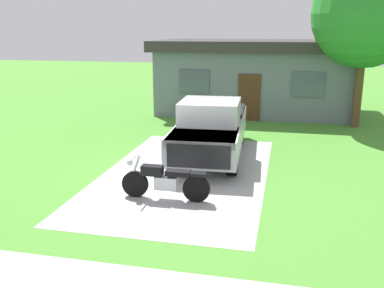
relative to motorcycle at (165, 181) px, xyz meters
The scene contains 6 objects.
ground_plane 2.04m from the motorcycle, 88.56° to the left, with size 80.00×80.00×0.00m, color #4C8F31.
driveway_pad 2.04m from the motorcycle, 88.56° to the left, with size 4.63×8.25×0.01m, color #ACACAC.
motorcycle is the anchor object (origin of this frame).
pickup_truck 4.02m from the motorcycle, 83.42° to the left, with size 2.30×5.72×1.90m.
shade_tree 11.84m from the motorcycle, 59.16° to the left, with size 4.28×4.28×6.75m.
neighbor_house 12.45m from the motorcycle, 84.72° to the left, with size 9.60×5.60×3.50m.
Camera 1 is at (2.74, -11.49, 4.06)m, focal length 40.35 mm.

